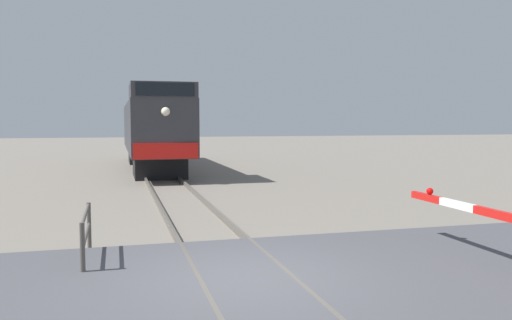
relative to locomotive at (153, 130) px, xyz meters
name	(u,v)px	position (x,y,z in m)	size (l,w,h in m)	color
ground_plane	(246,286)	(0.00, -20.76, -2.14)	(160.00, 160.00, 0.00)	slate
rail_track_left	(201,285)	(-0.72, -20.76, -2.06)	(0.08, 80.00, 0.15)	#59544C
rail_track_right	(290,278)	(0.72, -20.76, -2.06)	(0.08, 80.00, 0.15)	#59544C
road_surface	(246,282)	(0.00, -20.76, -2.07)	(36.00, 5.23, 0.15)	#47474C
locomotive	(153,130)	(0.00, 0.00, 0.00)	(2.71, 15.94, 4.17)	black
guard_railing	(86,230)	(-2.48, -18.71, -1.53)	(0.08, 2.21, 0.95)	#4C4742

